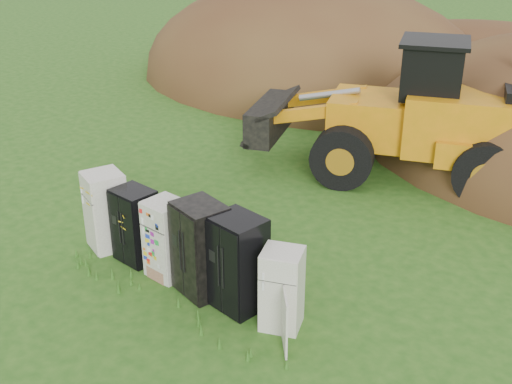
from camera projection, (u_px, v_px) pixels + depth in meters
ground at (187, 283)px, 13.16m from camera, size 120.00×120.00×0.00m
fridge_leftmost at (106, 211)px, 14.16m from camera, size 1.01×0.99×1.80m
fridge_black_side at (135, 225)px, 13.68m from camera, size 0.90×0.73×1.65m
fridge_sticker at (167, 239)px, 13.10m from camera, size 0.79×0.74×1.69m
fridge_dark_mid at (201, 249)px, 12.50m from camera, size 1.14×1.01×1.92m
fridge_black_right at (238, 263)px, 12.04m from camera, size 1.04×0.91×1.90m
fridge_open_door at (282, 289)px, 11.53m from camera, size 0.90×0.87×1.57m
wheel_loader at (391, 109)px, 17.54m from camera, size 8.62×5.94×3.87m
dirt_mound_left at (308, 81)px, 27.51m from camera, size 15.74×11.81×8.50m
dirt_mound_back at (496, 88)px, 26.56m from camera, size 15.98×10.66×5.17m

